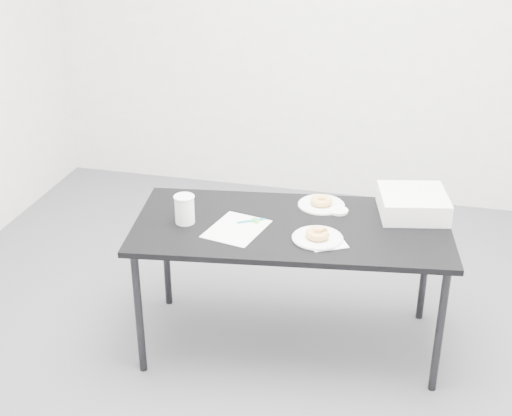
% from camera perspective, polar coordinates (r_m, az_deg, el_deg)
% --- Properties ---
extents(floor, '(4.00, 4.00, 0.00)m').
position_cam_1_polar(floor, '(3.74, -0.04, -11.18)').
color(floor, '#4C4C51').
rests_on(floor, ground).
extents(wall_back, '(4.00, 0.02, 2.70)m').
position_cam_1_polar(wall_back, '(5.03, 5.59, 15.45)').
color(wall_back, white).
rests_on(wall_back, floor).
extents(table, '(1.60, 0.91, 0.69)m').
position_cam_1_polar(table, '(3.45, 2.85, -2.10)').
color(table, black).
rests_on(table, floor).
extents(scorecard, '(0.30, 0.34, 0.00)m').
position_cam_1_polar(scorecard, '(3.38, -1.56, -1.67)').
color(scorecard, white).
rests_on(scorecard, table).
extents(logo_patch, '(0.06, 0.06, 0.00)m').
position_cam_1_polar(logo_patch, '(3.45, -0.06, -1.01)').
color(logo_patch, green).
rests_on(logo_patch, scorecard).
extents(pen, '(0.13, 0.08, 0.01)m').
position_cam_1_polar(pen, '(3.44, -0.40, -1.02)').
color(pen, '#0C7E88').
rests_on(pen, scorecard).
extents(napkin, '(0.22, 0.22, 0.00)m').
position_cam_1_polar(napkin, '(3.28, 5.63, -2.67)').
color(napkin, white).
rests_on(napkin, table).
extents(plate_near, '(0.24, 0.24, 0.01)m').
position_cam_1_polar(plate_near, '(3.30, 4.94, -2.41)').
color(plate_near, silver).
rests_on(plate_near, napkin).
extents(donut_near, '(0.14, 0.14, 0.04)m').
position_cam_1_polar(donut_near, '(3.29, 4.96, -2.08)').
color(donut_near, gold).
rests_on(donut_near, plate_near).
extents(plate_far, '(0.24, 0.24, 0.01)m').
position_cam_1_polar(plate_far, '(3.62, 5.24, 0.26)').
color(plate_far, silver).
rests_on(plate_far, table).
extents(donut_far, '(0.15, 0.15, 0.04)m').
position_cam_1_polar(donut_far, '(3.61, 5.26, 0.57)').
color(donut_far, gold).
rests_on(donut_far, plate_far).
extents(coffee_cup, '(0.09, 0.09, 0.14)m').
position_cam_1_polar(coffee_cup, '(3.43, -5.73, -0.10)').
color(coffee_cup, white).
rests_on(coffee_cup, table).
extents(cup_lid, '(0.10, 0.10, 0.01)m').
position_cam_1_polar(cup_lid, '(3.56, 6.62, -0.23)').
color(cup_lid, white).
rests_on(cup_lid, table).
extents(bakery_box, '(0.38, 0.38, 0.11)m').
position_cam_1_polar(bakery_box, '(3.59, 12.44, 0.36)').
color(bakery_box, white).
rests_on(bakery_box, table).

